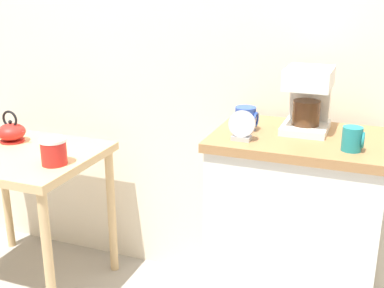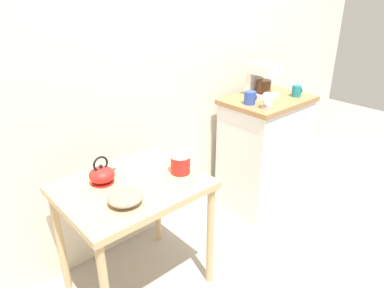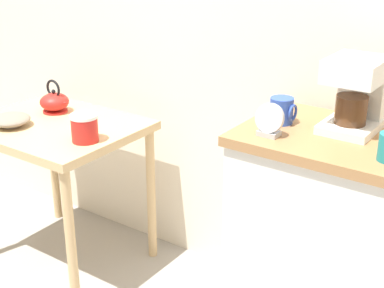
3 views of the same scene
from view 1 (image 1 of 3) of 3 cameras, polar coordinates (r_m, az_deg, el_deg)
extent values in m
cube|color=beige|center=(2.42, 0.41, 15.45)|extent=(4.40, 0.10, 2.80)
cube|color=tan|center=(2.55, -19.69, -1.22)|extent=(0.79, 0.63, 0.04)
cylinder|color=tan|center=(2.30, -16.23, -13.17)|extent=(0.04, 0.04, 0.70)
cylinder|color=tan|center=(3.09, -20.75, -5.26)|extent=(0.04, 0.04, 0.70)
cylinder|color=tan|center=(2.69, -9.26, -7.76)|extent=(0.04, 0.04, 0.70)
cube|color=white|center=(2.20, 11.63, -11.19)|extent=(0.66, 0.46, 0.90)
cube|color=#9E7044|center=(2.02, 12.47, 0.48)|extent=(0.69, 0.49, 0.04)
cylinder|color=red|center=(2.69, -20.03, 0.35)|extent=(0.12, 0.12, 0.01)
ellipsoid|color=red|center=(2.68, -20.14, 1.32)|extent=(0.14, 0.14, 0.09)
cone|color=red|center=(2.64, -19.04, 1.27)|extent=(0.07, 0.03, 0.05)
sphere|color=black|center=(2.67, -20.27, 2.41)|extent=(0.02, 0.02, 0.02)
torus|color=black|center=(2.66, -20.30, 2.71)|extent=(0.09, 0.01, 0.09)
cylinder|color=red|center=(2.29, -15.67, -1.01)|extent=(0.11, 0.11, 0.11)
cylinder|color=white|center=(2.27, -15.80, 0.43)|extent=(0.12, 0.12, 0.01)
cube|color=white|center=(2.07, 12.95, 1.86)|extent=(0.18, 0.22, 0.03)
cube|color=white|center=(2.12, 13.52, 5.44)|extent=(0.16, 0.05, 0.26)
cube|color=white|center=(2.02, 13.37, 7.43)|extent=(0.18, 0.22, 0.08)
cylinder|color=#4C2D19|center=(2.04, 13.04, 3.53)|extent=(0.11, 0.11, 0.10)
cylinder|color=teal|center=(1.87, 17.99, 0.57)|extent=(0.07, 0.07, 0.09)
torus|color=teal|center=(1.87, 19.15, 0.43)|extent=(0.01, 0.06, 0.06)
cylinder|color=#2D4CAD|center=(2.04, 6.18, 2.95)|extent=(0.09, 0.09, 0.10)
torus|color=#2D4CAD|center=(2.03, 7.40, 2.82)|extent=(0.01, 0.06, 0.06)
cube|color=#B2B5BA|center=(1.92, 5.75, 0.72)|extent=(0.07, 0.05, 0.02)
cylinder|color=#B2B5BA|center=(1.90, 5.80, 2.32)|extent=(0.10, 0.05, 0.10)
cylinder|color=black|center=(1.90, 5.78, 2.31)|extent=(0.09, 0.03, 0.09)
camera|label=2|loc=(2.51, -64.29, 13.38)|focal=32.87mm
camera|label=3|loc=(0.39, 98.49, 16.20)|focal=53.17mm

